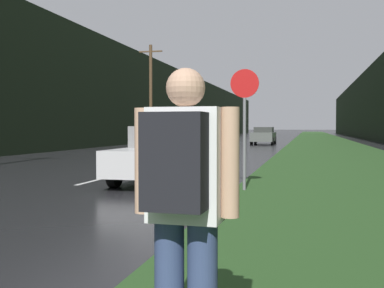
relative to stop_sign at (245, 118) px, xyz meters
name	(u,v)px	position (x,y,z in m)	size (l,w,h in m)	color
grass_verge	(327,145)	(2.75, 27.65, -1.59)	(6.00, 240.00, 0.02)	#26471E
lane_stripe_c	(102,179)	(-4.05, 1.56, -1.59)	(0.12, 3.00, 0.01)	silver
lane_stripe_d	(173,161)	(-4.05, 8.56, -1.59)	(0.12, 3.00, 0.01)	silver
treeline_far_side	(159,103)	(-13.86, 37.65, 2.38)	(2.00, 140.00, 7.94)	black
utility_pole_far	(151,94)	(-10.20, 24.13, 2.33)	(1.80, 0.24, 7.59)	#4C3823
stop_sign	(245,118)	(0.00, 0.00, 0.00)	(0.62, 0.07, 2.65)	slate
hitchhiker_with_backpack	(184,202)	(0.69, -7.93, -0.61)	(0.59, 0.42, 1.71)	navy
car_passing_near	(168,154)	(-2.15, 1.41, -0.89)	(1.90, 4.66, 1.42)	#BCBCBC
car_passing_far	(264,136)	(-2.15, 28.94, -0.88)	(1.83, 4.74, 1.42)	#4C514C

